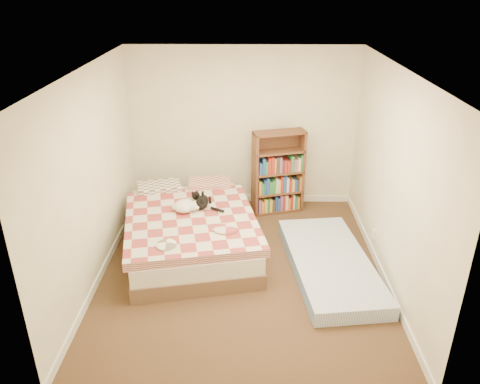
{
  "coord_description": "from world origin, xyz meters",
  "views": [
    {
      "loc": [
        0.05,
        -4.99,
        3.4
      ],
      "look_at": [
        -0.03,
        0.3,
        0.95
      ],
      "focal_mm": 35.0,
      "sensor_mm": 36.0,
      "label": 1
    }
  ],
  "objects_px": {
    "black_cat": "(203,201)",
    "white_dog": "(185,206)",
    "floor_mattress": "(330,264)",
    "bed": "(191,228)",
    "bookshelf": "(278,181)"
  },
  "relations": [
    {
      "from": "floor_mattress",
      "to": "white_dog",
      "type": "distance_m",
      "value": 2.02
    },
    {
      "from": "bed",
      "to": "bookshelf",
      "type": "height_order",
      "value": "bookshelf"
    },
    {
      "from": "floor_mattress",
      "to": "white_dog",
      "type": "bearing_deg",
      "value": 156.74
    },
    {
      "from": "white_dog",
      "to": "bookshelf",
      "type": "bearing_deg",
      "value": 11.4
    },
    {
      "from": "bookshelf",
      "to": "white_dog",
      "type": "distance_m",
      "value": 1.73
    },
    {
      "from": "black_cat",
      "to": "white_dog",
      "type": "relative_size",
      "value": 1.57
    },
    {
      "from": "bed",
      "to": "black_cat",
      "type": "relative_size",
      "value": 4.02
    },
    {
      "from": "bed",
      "to": "floor_mattress",
      "type": "relative_size",
      "value": 1.22
    },
    {
      "from": "floor_mattress",
      "to": "black_cat",
      "type": "xyz_separation_m",
      "value": [
        -1.65,
        0.74,
        0.51
      ]
    },
    {
      "from": "black_cat",
      "to": "white_dog",
      "type": "distance_m",
      "value": 0.29
    },
    {
      "from": "black_cat",
      "to": "bed",
      "type": "bearing_deg",
      "value": -162.24
    },
    {
      "from": "bed",
      "to": "white_dog",
      "type": "xyz_separation_m",
      "value": [
        -0.06,
        -0.01,
        0.34
      ]
    },
    {
      "from": "white_dog",
      "to": "black_cat",
      "type": "bearing_deg",
      "value": 11.59
    },
    {
      "from": "floor_mattress",
      "to": "white_dog",
      "type": "relative_size",
      "value": 5.17
    },
    {
      "from": "bookshelf",
      "to": "white_dog",
      "type": "xyz_separation_m",
      "value": [
        -1.3,
        -1.14,
        0.12
      ]
    }
  ]
}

